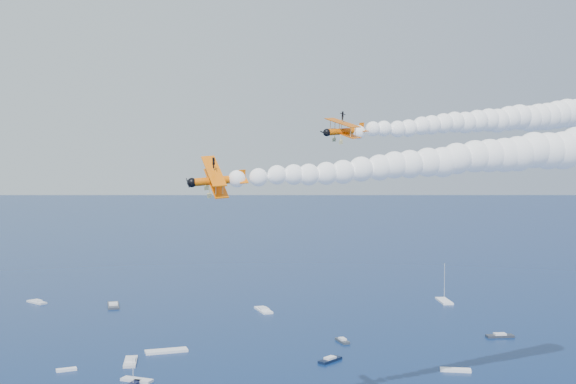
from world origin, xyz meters
name	(u,v)px	position (x,y,z in m)	size (l,w,h in m)	color
biplane_lead	(345,131)	(4.86, 21.03, 60.91)	(8.07, 9.06, 5.46)	#DA5904
biplane_trail	(218,180)	(-21.56, 4.51, 53.41)	(8.28, 9.28, 5.59)	#FF6905
smoke_trail_lead	(493,120)	(37.50, 25.15, 63.44)	(65.89, 14.06, 11.62)	white
smoke_trail_trail	(434,161)	(11.26, 2.20, 55.94)	(66.22, 10.77, 11.62)	white
spectator_boats	(215,347)	(4.35, 113.11, 0.35)	(219.25, 180.04, 0.70)	silver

